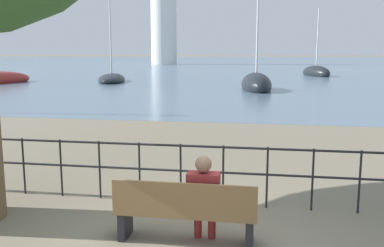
{
  "coord_description": "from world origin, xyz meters",
  "views": [
    {
      "loc": [
        1.02,
        -5.52,
        2.59
      ],
      "look_at": [
        0.0,
        0.5,
        1.58
      ],
      "focal_mm": 40.0,
      "sensor_mm": 36.0,
      "label": 1
    }
  ],
  "objects_px": {
    "harbor_lighthouse": "(164,11)",
    "sailboat_3": "(112,79)",
    "seated_person_left": "(204,195)",
    "park_bench": "(185,213)",
    "sailboat_1": "(256,84)",
    "sailboat_2": "(316,73)"
  },
  "relations": [
    {
      "from": "harbor_lighthouse",
      "to": "park_bench",
      "type": "bearing_deg",
      "value": -76.55
    },
    {
      "from": "seated_person_left",
      "to": "sailboat_1",
      "type": "distance_m",
      "value": 24.93
    },
    {
      "from": "sailboat_1",
      "to": "sailboat_2",
      "type": "distance_m",
      "value": 21.1
    },
    {
      "from": "seated_person_left",
      "to": "sailboat_2",
      "type": "bearing_deg",
      "value": 81.71
    },
    {
      "from": "sailboat_1",
      "to": "sailboat_2",
      "type": "bearing_deg",
      "value": 64.24
    },
    {
      "from": "park_bench",
      "to": "sailboat_1",
      "type": "xyz_separation_m",
      "value": [
        0.46,
        25.01,
        -0.03
      ]
    },
    {
      "from": "sailboat_2",
      "to": "sailboat_3",
      "type": "relative_size",
      "value": 0.73
    },
    {
      "from": "sailboat_2",
      "to": "harbor_lighthouse",
      "type": "relative_size",
      "value": 0.31
    },
    {
      "from": "sailboat_1",
      "to": "sailboat_2",
      "type": "xyz_separation_m",
      "value": [
        6.35,
        20.12,
        -0.04
      ]
    },
    {
      "from": "sailboat_2",
      "to": "seated_person_left",
      "type": "bearing_deg",
      "value": -118.84
    },
    {
      "from": "sailboat_1",
      "to": "harbor_lighthouse",
      "type": "height_order",
      "value": "harbor_lighthouse"
    },
    {
      "from": "park_bench",
      "to": "harbor_lighthouse",
      "type": "distance_m",
      "value": 95.48
    },
    {
      "from": "sailboat_3",
      "to": "harbor_lighthouse",
      "type": "relative_size",
      "value": 0.43
    },
    {
      "from": "park_bench",
      "to": "sailboat_1",
      "type": "bearing_deg",
      "value": 88.96
    },
    {
      "from": "sailboat_2",
      "to": "harbor_lighthouse",
      "type": "xyz_separation_m",
      "value": [
        -28.85,
        47.06,
        11.55
      ]
    },
    {
      "from": "harbor_lighthouse",
      "to": "sailboat_3",
      "type": "bearing_deg",
      "value": -81.23
    },
    {
      "from": "seated_person_left",
      "to": "park_bench",
      "type": "bearing_deg",
      "value": -162.33
    },
    {
      "from": "seated_person_left",
      "to": "sailboat_1",
      "type": "xyz_separation_m",
      "value": [
        0.21,
        24.93,
        -0.28
      ]
    },
    {
      "from": "park_bench",
      "to": "sailboat_2",
      "type": "bearing_deg",
      "value": 81.43
    },
    {
      "from": "sailboat_1",
      "to": "harbor_lighthouse",
      "type": "relative_size",
      "value": 0.44
    },
    {
      "from": "sailboat_1",
      "to": "sailboat_3",
      "type": "distance_m",
      "value": 14.94
    },
    {
      "from": "seated_person_left",
      "to": "sailboat_1",
      "type": "height_order",
      "value": "sailboat_1"
    }
  ]
}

